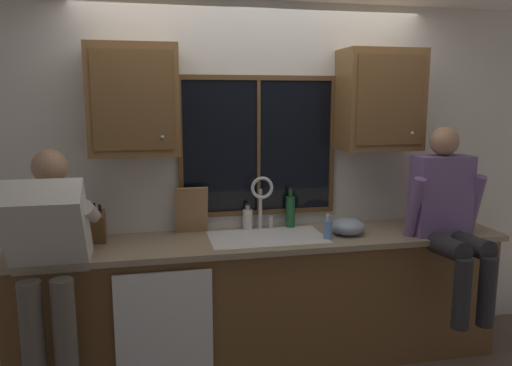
{
  "coord_description": "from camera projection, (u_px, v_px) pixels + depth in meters",
  "views": [
    {
      "loc": [
        -0.75,
        -3.54,
        1.87
      ],
      "look_at": [
        -0.06,
        -0.3,
        1.3
      ],
      "focal_mm": 34.77,
      "sensor_mm": 36.0,
      "label": 1
    }
  ],
  "objects": [
    {
      "name": "mixing_bowl",
      "position": [
        347.0,
        226.0,
        3.51
      ],
      "size": [
        0.25,
        0.25,
        0.12
      ],
      "primitive_type": "ellipsoid",
      "color": "#8C99A8",
      "rests_on": "countertop"
    },
    {
      "name": "lower_cabinet_run",
      "position": [
        264.0,
        302.0,
        3.53
      ],
      "size": [
        3.33,
        0.58,
        0.88
      ],
      "primitive_type": "cube",
      "color": "brown",
      "rests_on": "floor"
    },
    {
      "name": "window_frame_top",
      "position": [
        259.0,
        78.0,
        3.53
      ],
      "size": [
        1.17,
        0.02,
        0.04
      ],
      "primitive_type": "cube",
      "color": "brown"
    },
    {
      "name": "window_frame_bottom",
      "position": [
        258.0,
        212.0,
        3.7
      ],
      "size": [
        1.17,
        0.02,
        0.04
      ],
      "primitive_type": "cube",
      "color": "brown"
    },
    {
      "name": "bottle_tall_clear",
      "position": [
        248.0,
        219.0,
        3.64
      ],
      "size": [
        0.07,
        0.07,
        0.19
      ],
      "color": "silver",
      "rests_on": "countertop"
    },
    {
      "name": "window_glass",
      "position": [
        258.0,
        146.0,
        3.62
      ],
      "size": [
        1.1,
        0.02,
        0.95
      ],
      "primitive_type": "cube",
      "color": "black"
    },
    {
      "name": "person_sitting_on_counter",
      "position": [
        448.0,
        212.0,
        3.4
      ],
      "size": [
        0.54,
        0.6,
        1.26
      ],
      "color": "#262628",
      "rests_on": "countertop"
    },
    {
      "name": "window_frame_right",
      "position": [
        332.0,
        145.0,
        3.73
      ],
      "size": [
        0.03,
        0.02,
        0.95
      ],
      "primitive_type": "cube",
      "color": "brown"
    },
    {
      "name": "cutting_board",
      "position": [
        191.0,
        210.0,
        3.52
      ],
      "size": [
        0.23,
        0.09,
        0.34
      ],
      "primitive_type": "cube",
      "rotation": [
        0.21,
        0.0,
        0.0
      ],
      "color": "#997047",
      "rests_on": "countertop"
    },
    {
      "name": "person_standing",
      "position": [
        49.0,
        258.0,
        2.85
      ],
      "size": [
        0.53,
        0.68,
        1.58
      ],
      "color": "#595147",
      "rests_on": "floor"
    },
    {
      "name": "sink",
      "position": [
        267.0,
        251.0,
        3.46
      ],
      "size": [
        0.8,
        0.46,
        0.21
      ],
      "color": "silver",
      "rests_on": "lower_cabinet_run"
    },
    {
      "name": "countertop",
      "position": [
        265.0,
        240.0,
        3.44
      ],
      "size": [
        3.39,
        0.62,
        0.04
      ],
      "primitive_type": "cube",
      "color": "gray",
      "rests_on": "lower_cabinet_run"
    },
    {
      "name": "dishwasher_front",
      "position": [
        165.0,
        329.0,
        3.08
      ],
      "size": [
        0.6,
        0.02,
        0.74
      ],
      "primitive_type": "cube",
      "color": "white"
    },
    {
      "name": "soap_dispenser",
      "position": [
        328.0,
        229.0,
        3.39
      ],
      "size": [
        0.06,
        0.07,
        0.18
      ],
      "color": "#668CCC",
      "rests_on": "countertop"
    },
    {
      "name": "window_mullion_center",
      "position": [
        259.0,
        147.0,
        3.61
      ],
      "size": [
        0.02,
        0.02,
        0.95
      ],
      "primitive_type": "cube",
      "color": "brown"
    },
    {
      "name": "bottle_green_glass",
      "position": [
        290.0,
        211.0,
        3.7
      ],
      "size": [
        0.07,
        0.07,
        0.3
      ],
      "color": "#1E592D",
      "rests_on": "countertop"
    },
    {
      "name": "faucet",
      "position": [
        263.0,
        196.0,
        3.58
      ],
      "size": [
        0.18,
        0.09,
        0.4
      ],
      "color": "silver",
      "rests_on": "countertop"
    },
    {
      "name": "back_wall",
      "position": [
        254.0,
        179.0,
        3.73
      ],
      "size": [
        5.73,
        0.12,
        2.55
      ],
      "primitive_type": "cube",
      "color": "silver",
      "rests_on": "floor"
    },
    {
      "name": "window_frame_left",
      "position": [
        180.0,
        148.0,
        3.5
      ],
      "size": [
        0.03,
        0.02,
        0.95
      ],
      "primitive_type": "cube",
      "color": "brown"
    },
    {
      "name": "upper_cabinet_right",
      "position": [
        380.0,
        100.0,
        3.59
      ],
      "size": [
        0.58,
        0.36,
        0.72
      ],
      "color": "brown"
    },
    {
      "name": "knife_block",
      "position": [
        96.0,
        227.0,
        3.28
      ],
      "size": [
        0.12,
        0.18,
        0.32
      ],
      "color": "brown",
      "rests_on": "countertop"
    },
    {
      "name": "upper_cabinet_left",
      "position": [
        134.0,
        100.0,
        3.23
      ],
      "size": [
        0.58,
        0.36,
        0.72
      ],
      "color": "brown"
    }
  ]
}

